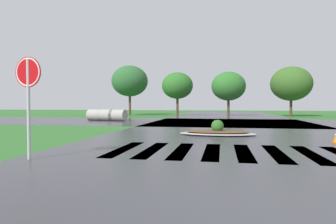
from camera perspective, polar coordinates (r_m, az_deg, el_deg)
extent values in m
cube|color=#35353A|center=(13.50, 12.90, -4.39)|extent=(11.77, 80.00, 0.01)
cube|color=#35353A|center=(22.85, 11.84, -1.95)|extent=(90.00, 10.60, 0.01)
cube|color=white|center=(9.37, -8.44, -7.00)|extent=(0.45, 3.24, 0.01)
cube|color=white|center=(9.13, -3.04, -7.22)|extent=(0.45, 3.24, 0.01)
cube|color=white|center=(8.97, 2.61, -7.38)|extent=(0.45, 3.24, 0.01)
cube|color=white|center=(8.89, 8.42, -7.47)|extent=(0.45, 3.24, 0.01)
cube|color=white|center=(8.91, 14.26, -7.49)|extent=(0.45, 3.24, 0.01)
cube|color=white|center=(9.01, 20.03, -7.43)|extent=(0.45, 3.24, 0.01)
cube|color=white|center=(9.21, 25.60, -7.30)|extent=(0.45, 3.24, 0.01)
cylinder|color=#B2B5BA|center=(8.24, -25.15, 0.44)|extent=(0.08, 0.08, 2.52)
cylinder|color=red|center=(8.28, -25.23, 6.92)|extent=(0.76, 0.11, 0.76)
torus|color=white|center=(8.28, -25.23, 6.92)|extent=(0.73, 0.13, 0.73)
ellipsoid|color=#9E9B93|center=(13.62, 9.46, -4.09)|extent=(3.42, 1.69, 0.12)
ellipsoid|color=brown|center=(13.61, 9.46, -3.71)|extent=(2.80, 1.39, 0.10)
sphere|color=#2D6023|center=(13.59, 9.46, -2.66)|extent=(0.56, 0.56, 0.56)
cylinder|color=#9E9B93|center=(25.73, -13.63, -0.54)|extent=(1.45, 1.15, 0.93)
cylinder|color=#9E9B93|center=(25.15, -11.65, -0.58)|extent=(1.45, 1.15, 0.93)
cylinder|color=#9E9B93|center=(24.61, -9.57, -0.61)|extent=(1.45, 1.15, 0.93)
cylinder|color=#4C3823|center=(36.87, -7.32, 1.45)|extent=(0.28, 0.28, 2.64)
ellipsoid|color=#2A5C2D|center=(36.97, -7.33, 5.90)|extent=(4.44, 4.44, 3.78)
cylinder|color=#4C3823|center=(34.79, 1.81, 1.13)|extent=(0.28, 0.28, 2.25)
ellipsoid|color=#2C6725|center=(34.85, 1.81, 5.08)|extent=(3.63, 3.63, 3.08)
cylinder|color=#4C3823|center=(34.77, 11.49, 0.94)|extent=(0.28, 0.28, 2.06)
ellipsoid|color=#2D6A28|center=(34.83, 11.51, 4.87)|extent=(3.88, 3.88, 3.30)
cylinder|color=#4C3823|center=(35.36, 22.48, 0.86)|extent=(0.28, 0.28, 2.06)
ellipsoid|color=#375F23|center=(35.43, 22.52, 5.03)|extent=(4.42, 4.42, 3.75)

